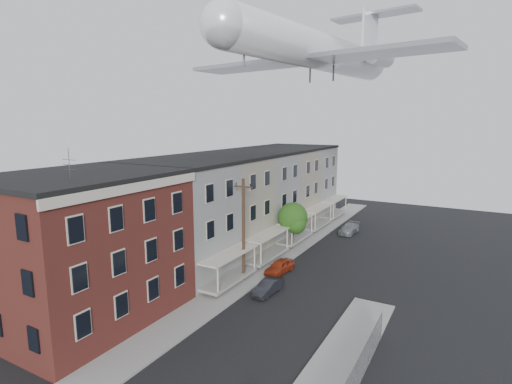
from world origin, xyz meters
TOP-DOWN VIEW (x-y plane):
  - sidewalk_left at (-5.50, 24.00)m, footprint 3.00×62.00m
  - curb_left at (-4.05, 24.00)m, footprint 0.15×62.00m
  - corner_building at (-12.00, 7.00)m, footprint 10.31×12.30m
  - row_house_a at (-11.96, 16.50)m, footprint 11.98×7.00m
  - row_house_b at (-11.96, 23.50)m, footprint 11.98×7.00m
  - row_house_c at (-11.96, 30.50)m, footprint 11.98×7.00m
  - row_house_d at (-11.96, 37.50)m, footprint 11.98×7.00m
  - row_house_e at (-11.96, 44.50)m, footprint 11.98×7.00m
  - utility_pole at (-5.60, 18.00)m, footprint 1.80×0.26m
  - street_tree at (-5.27, 27.92)m, footprint 3.22×3.20m
  - car_near at (-3.60, 21.09)m, footprint 1.84×3.77m
  - car_mid at (-2.46, 16.59)m, footprint 1.40×3.44m
  - car_far at (-1.80, 37.31)m, footprint 1.92×4.22m
  - airplane at (-2.22, 26.42)m, footprint 25.42×29.04m

SIDE VIEW (x-z plane):
  - sidewalk_left at x=-5.50m, z-range 0.00..0.12m
  - curb_left at x=-4.05m, z-range 0.00..0.14m
  - car_mid at x=-2.46m, z-range 0.00..1.11m
  - car_far at x=-1.80m, z-range 0.00..1.20m
  - car_near at x=-3.60m, z-range 0.00..1.24m
  - street_tree at x=-5.27m, z-range 0.85..6.05m
  - utility_pole at x=-5.60m, z-range 0.17..9.17m
  - row_house_a at x=-11.96m, z-range -0.02..10.28m
  - row_house_b at x=-11.96m, z-range -0.02..10.28m
  - row_house_c at x=-11.96m, z-range -0.02..10.28m
  - row_house_d at x=-11.96m, z-range -0.02..10.28m
  - row_house_e at x=-11.96m, z-range -0.02..10.28m
  - corner_building at x=-12.00m, z-range -0.91..11.24m
  - airplane at x=-2.22m, z-range 16.04..24.39m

